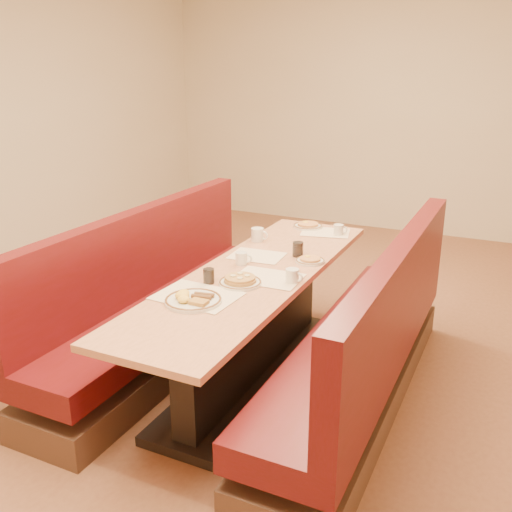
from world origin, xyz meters
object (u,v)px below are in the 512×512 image
at_px(eggs_plate, 192,300).
at_px(coffee_mug_a, 293,276).
at_px(diner_table, 255,326).
at_px(coffee_mug_b, 242,258).
at_px(booth_right, 366,351).
at_px(coffee_mug_c, 339,230).
at_px(soda_tumbler_near, 209,276).
at_px(coffee_mug_d, 258,234).
at_px(soda_tumbler_mid, 298,249).
at_px(pancake_plate, 240,281).
at_px(booth_left, 161,308).

relative_size(eggs_plate, coffee_mug_a, 2.77).
height_order(diner_table, coffee_mug_b, coffee_mug_b).
distance_m(booth_right, coffee_mug_c, 1.21).
distance_m(coffee_mug_a, soda_tumbler_near, 0.50).
relative_size(diner_table, coffee_mug_a, 22.06).
xyz_separation_m(coffee_mug_a, coffee_mug_c, (-0.06, 1.08, -0.00)).
height_order(coffee_mug_d, soda_tumbler_near, coffee_mug_d).
height_order(coffee_mug_c, soda_tumbler_mid, soda_tumbler_mid).
bearing_deg(coffee_mug_c, soda_tumbler_near, -125.69).
distance_m(eggs_plate, coffee_mug_c, 1.63).
bearing_deg(booth_right, coffee_mug_d, 149.05).
bearing_deg(soda_tumbler_mid, coffee_mug_c, 81.20).
distance_m(booth_right, pancake_plate, 0.86).
xyz_separation_m(diner_table, pancake_plate, (0.01, -0.23, 0.40)).
distance_m(diner_table, coffee_mug_b, 0.45).
bearing_deg(diner_table, coffee_mug_b, 147.17).
xyz_separation_m(soda_tumbler_near, soda_tumbler_mid, (0.29, 0.69, 0.00)).
height_order(pancake_plate, coffee_mug_a, coffee_mug_a).
bearing_deg(coffee_mug_b, diner_table, -50.67).
height_order(booth_right, coffee_mug_c, booth_right).
relative_size(pancake_plate, coffee_mug_a, 2.25).
xyz_separation_m(pancake_plate, coffee_mug_d, (-0.28, 0.83, 0.03)).
relative_size(diner_table, coffee_mug_d, 19.39).
relative_size(pancake_plate, coffee_mug_b, 2.37).
height_order(pancake_plate, soda_tumbler_mid, soda_tumbler_mid).
xyz_separation_m(coffee_mug_c, coffee_mug_d, (-0.49, -0.41, 0.01)).
bearing_deg(coffee_mug_b, soda_tumbler_near, -111.79).
relative_size(coffee_mug_c, soda_tumbler_near, 1.15).
xyz_separation_m(pancake_plate, coffee_mug_b, (-0.15, 0.32, 0.02)).
height_order(booth_left, coffee_mug_b, booth_left).
bearing_deg(booth_right, soda_tumbler_near, -161.92).
bearing_deg(eggs_plate, coffee_mug_d, 98.05).
distance_m(pancake_plate, soda_tumbler_mid, 0.64).
height_order(booth_left, coffee_mug_c, booth_left).
bearing_deg(booth_right, diner_table, 180.00).
distance_m(booth_right, coffee_mug_b, 0.97).
bearing_deg(pancake_plate, soda_tumbler_mid, 79.66).
bearing_deg(eggs_plate, booth_right, 35.28).
relative_size(pancake_plate, eggs_plate, 0.81).
distance_m(booth_right, coffee_mug_a, 0.63).
bearing_deg(coffee_mug_d, coffee_mug_c, 38.36).
bearing_deg(eggs_plate, coffee_mug_c, 78.71).
relative_size(diner_table, soda_tumbler_mid, 25.02).
bearing_deg(diner_table, coffee_mug_a, -14.36).
relative_size(coffee_mug_d, soda_tumbler_near, 1.43).
bearing_deg(booth_right, booth_left, 180.00).
height_order(booth_left, coffee_mug_d, booth_left).
height_order(booth_left, soda_tumbler_mid, booth_left).
relative_size(booth_right, eggs_plate, 7.98).
distance_m(diner_table, booth_left, 0.73).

